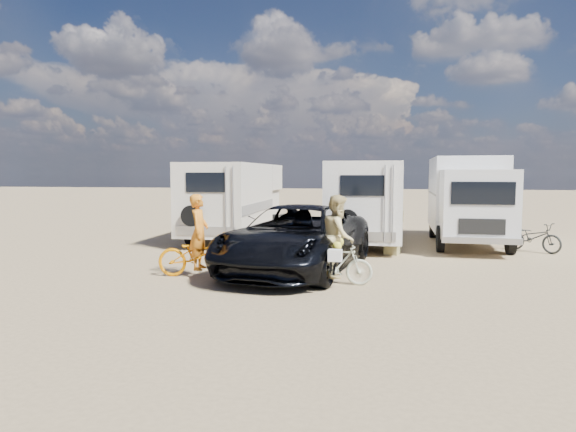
% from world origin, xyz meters
% --- Properties ---
extents(ground, '(140.00, 140.00, 0.00)m').
position_xyz_m(ground, '(0.00, 0.00, 0.00)').
color(ground, '#A0865F').
rests_on(ground, ground).
extents(rv_main, '(2.41, 6.84, 2.85)m').
position_xyz_m(rv_main, '(0.26, 6.68, 1.43)').
color(rv_main, white).
rests_on(rv_main, ground).
extents(rv_left, '(2.56, 7.07, 2.84)m').
position_xyz_m(rv_left, '(-4.73, 6.99, 1.42)').
color(rv_left, silver).
rests_on(rv_left, ground).
extents(box_truck, '(2.39, 6.12, 3.05)m').
position_xyz_m(box_truck, '(3.73, 6.73, 1.53)').
color(box_truck, silver).
rests_on(box_truck, ground).
extents(dark_suv, '(3.61, 6.35, 1.67)m').
position_xyz_m(dark_suv, '(-1.22, 1.00, 0.84)').
color(dark_suv, black).
rests_on(dark_suv, ground).
extents(bike_man, '(2.09, 0.93, 1.06)m').
position_xyz_m(bike_man, '(-3.35, -0.25, 0.53)').
color(bike_man, orange).
rests_on(bike_man, ground).
extents(bike_woman, '(1.54, 0.48, 0.92)m').
position_xyz_m(bike_woman, '(0.01, -0.45, 0.46)').
color(bike_woman, '#B3B99C').
rests_on(bike_woman, ground).
extents(rider_man, '(0.51, 0.71, 1.81)m').
position_xyz_m(rider_man, '(-3.35, -0.25, 0.91)').
color(rider_man, orange).
rests_on(rider_man, ground).
extents(rider_woman, '(0.72, 0.91, 1.84)m').
position_xyz_m(rider_woman, '(0.01, -0.45, 0.92)').
color(rider_woman, '#CEB977').
rests_on(rider_woman, ground).
extents(bike_parked, '(1.75, 1.65, 0.94)m').
position_xyz_m(bike_parked, '(5.57, 5.59, 0.47)').
color(bike_parked, black).
rests_on(bike_parked, ground).
extents(cooler, '(0.59, 0.47, 0.43)m').
position_xyz_m(cooler, '(-1.02, 2.88, 0.21)').
color(cooler, '#2C678A').
rests_on(cooler, ground).
extents(crate, '(0.50, 0.50, 0.33)m').
position_xyz_m(crate, '(1.18, 4.11, 0.16)').
color(crate, olive).
rests_on(crate, ground).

